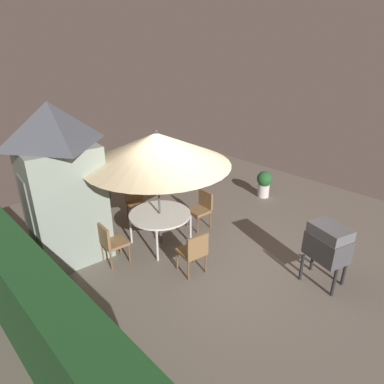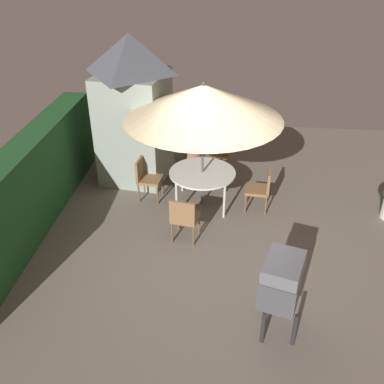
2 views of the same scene
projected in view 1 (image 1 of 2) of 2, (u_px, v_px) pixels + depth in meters
The scene contains 12 objects.
ground_plane at pixel (211, 257), 6.98m from camera, with size 11.00×11.00×0.00m, color #6B6056.
hedge_backdrop at pixel (33, 311), 4.41m from camera, with size 5.84×0.55×1.70m.
garden_shed at pixel (60, 182), 6.52m from camera, with size 1.73×1.62×3.16m.
patio_table at pixel (160, 216), 7.18m from camera, with size 1.34×1.34×0.74m.
patio_umbrella at pixel (157, 149), 6.57m from camera, with size 2.98×2.98×2.57m.
bbq_grill at pixel (328, 244), 5.90m from camera, with size 0.82×0.68×1.20m.
chair_near_shed at pixel (110, 241), 6.58m from camera, with size 0.50×0.51×0.90m.
chair_far_side at pixel (194, 250), 6.27m from camera, with size 0.54×0.53×0.90m.
chair_toward_hedge at pixel (202, 207), 7.94m from camera, with size 0.50×0.50×0.90m.
chair_toward_house at pixel (136, 201), 8.25m from camera, with size 0.55×0.54×0.90m.
potted_plant_by_shed at pixel (98, 198), 8.32m from camera, with size 0.66×0.66×0.94m.
potted_plant_by_grill at pixel (264, 183), 9.55m from camera, with size 0.44×0.44×0.77m.
Camera 1 is at (-3.89, 4.33, 4.11)m, focal length 31.05 mm.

